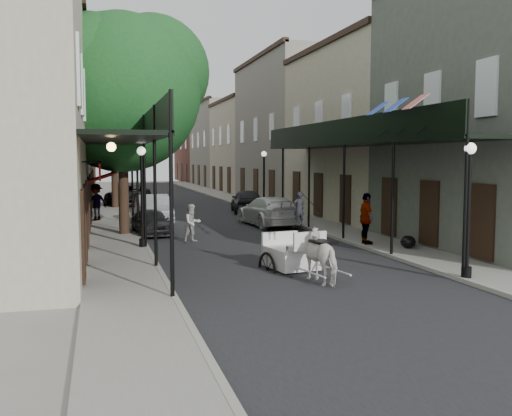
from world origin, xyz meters
TOP-DOWN VIEW (x-y plane):
  - ground at (0.00, 0.00)m, footprint 140.00×140.00m
  - road at (0.00, 20.00)m, footprint 8.00×90.00m
  - sidewalk_left at (-5.00, 20.00)m, footprint 2.20×90.00m
  - sidewalk_right at (5.00, 20.00)m, footprint 2.20×90.00m
  - building_row_left at (-8.60, 30.00)m, footprint 5.00×80.00m
  - building_row_right at (8.60, 30.00)m, footprint 5.00×80.00m
  - gallery_left at (-4.79, 6.98)m, footprint 2.20×18.05m
  - gallery_right at (4.79, 6.98)m, footprint 2.20×18.05m
  - tree_near at (-4.20, 10.18)m, footprint 7.31×6.80m
  - tree_far at (-4.25, 24.18)m, footprint 6.45×6.00m
  - lamppost_right_near at (4.10, -2.00)m, footprint 0.32×0.32m
  - lamppost_left at (-4.10, 6.00)m, footprint 0.32×0.32m
  - lamppost_right_far at (4.10, 18.00)m, footprint 0.32×0.32m
  - horse at (0.29, -1.00)m, footprint 1.05×1.83m
  - carriage at (-0.07, 1.24)m, footprint 1.69×2.31m
  - pedestrian_walking at (-2.00, 7.50)m, footprint 0.91×0.82m
  - pedestrian_sidewalk_left at (-5.80, 15.93)m, footprint 1.44×1.28m
  - pedestrian_sidewalk_right at (4.20, 4.34)m, footprint 0.61×1.20m
  - car_left_near at (-3.42, 10.07)m, footprint 1.80×3.62m
  - car_left_mid at (-2.92, 14.53)m, footprint 1.70×4.59m
  - car_left_far at (-3.60, 26.94)m, footprint 3.85×5.85m
  - car_right_near at (2.60, 11.99)m, footprint 2.43×5.26m
  - car_right_far at (3.28, 19.00)m, footprint 2.42×4.63m
  - trash_bags at (5.35, 3.19)m, footprint 0.82×0.97m

SIDE VIEW (x-z plane):
  - ground at x=0.00m, z-range 0.00..0.00m
  - road at x=0.00m, z-range 0.00..0.01m
  - sidewalk_left at x=-5.00m, z-range 0.00..0.12m
  - sidewalk_right at x=5.00m, z-range 0.00..0.12m
  - trash_bags at x=5.35m, z-range 0.10..0.57m
  - car_left_near at x=-3.42m, z-range 0.00..1.18m
  - horse at x=0.29m, z-range 0.00..1.46m
  - car_right_near at x=2.60m, z-range 0.00..1.49m
  - car_left_far at x=-3.60m, z-range 0.00..1.49m
  - car_left_mid at x=-2.92m, z-range 0.00..1.50m
  - car_right_far at x=3.28m, z-range 0.00..1.50m
  - pedestrian_walking at x=-2.00m, z-range 0.00..1.55m
  - carriage at x=-0.07m, z-range -0.27..2.16m
  - pedestrian_sidewalk_left at x=-5.80m, z-range 0.12..2.06m
  - pedestrian_sidewalk_right at x=4.20m, z-range 0.12..2.09m
  - lamppost_right_near at x=4.10m, z-range 0.19..3.90m
  - lamppost_left at x=-4.10m, z-range 0.19..3.90m
  - lamppost_right_far at x=4.10m, z-range 0.19..3.90m
  - gallery_left at x=-4.79m, z-range 1.61..6.49m
  - gallery_right at x=4.79m, z-range 1.61..6.49m
  - building_row_left at x=-8.60m, z-range 0.00..10.50m
  - building_row_right at x=8.60m, z-range 0.00..10.50m
  - tree_far at x=-4.25m, z-range 1.53..10.14m
  - tree_near at x=-4.20m, z-range 1.67..11.30m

